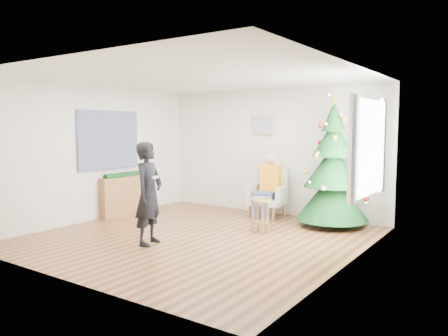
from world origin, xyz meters
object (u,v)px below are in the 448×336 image
Objects in this scene: armchair at (268,200)px; christmas_tree at (333,168)px; stool at (260,215)px; console at (123,196)px; standing_man at (149,193)px.

christmas_tree is at bearing -8.75° from armchair.
christmas_tree is at bearing 52.86° from stool.
christmas_tree is 4.18m from console.
stool is 2.00m from standing_man.
christmas_tree reaches higher than standing_man.
armchair is 2.95m from console.
christmas_tree is 1.49× the size of standing_man.
stool is 0.37× the size of standing_man.
standing_man reaches higher than armchair.
christmas_tree is 2.35× the size of console.
christmas_tree is 3.37m from standing_man.
armchair is (-1.34, 0.05, -0.70)m from christmas_tree.
armchair reaches higher than stool.
armchair reaches higher than console.
stool is 0.59× the size of armchair.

